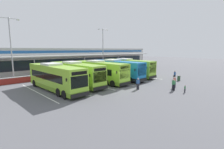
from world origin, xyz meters
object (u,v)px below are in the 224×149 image
coach_bus_leftmost (55,78)px  pedestrian_in_dark_coat (138,83)px  coach_bus_right_centre (116,70)px  litter_bin (179,78)px  pedestrian_child (185,88)px  pedestrian_approaching_bus (174,82)px  lamp_post_west (11,46)px  coach_bus_left_centre (75,74)px  lamp_post_centre (103,47)px  coach_bus_centre (99,72)px  pedestrian_with_handbag (175,75)px  coach_bus_rightmost (128,68)px  pedestrian_near_bin (174,84)px

coach_bus_leftmost → pedestrian_in_dark_coat: bearing=-40.7°
coach_bus_right_centre → litter_bin: 11.73m
pedestrian_in_dark_coat → pedestrian_child: size_ratio=1.61×
pedestrian_child → pedestrian_approaching_bus: size_ratio=0.62×
lamp_post_west → coach_bus_leftmost: bearing=-75.8°
coach_bus_left_centre → pedestrian_in_dark_coat: coach_bus_left_centre is taller
coach_bus_right_centre → pedestrian_in_dark_coat: 8.98m
lamp_post_centre → pedestrian_in_dark_coat: bearing=-116.9°
coach_bus_left_centre → coach_bus_right_centre: 8.68m
coach_bus_centre → coach_bus_right_centre: 4.18m
pedestrian_in_dark_coat → litter_bin: size_ratio=1.74×
coach_bus_leftmost → lamp_post_west: bearing=104.2°
pedestrian_child → lamp_post_centre: bearing=75.1°
coach_bus_centre → lamp_post_west: bearing=137.5°
coach_bus_right_centre → pedestrian_approaching_bus: 11.31m
pedestrian_with_handbag → lamp_post_west: lamp_post_west is taller
pedestrian_in_dark_coat → pedestrian_approaching_bus: bearing=-31.7°
coach_bus_left_centre → coach_bus_centre: same height
coach_bus_rightmost → lamp_post_centre: (1.80, 10.29, 4.50)m
coach_bus_centre → pedestrian_approaching_bus: coach_bus_centre is taller
pedestrian_near_bin → lamp_post_west: 27.12m
lamp_post_west → litter_bin: size_ratio=11.83×
pedestrian_with_handbag → pedestrian_near_bin: bearing=-155.0°
pedestrian_with_handbag → lamp_post_west: 29.99m
coach_bus_rightmost → pedestrian_with_handbag: (3.87, -8.55, -0.93)m
pedestrian_with_handbag → pedestrian_approaching_bus: same height
pedestrian_in_dark_coat → pedestrian_near_bin: bearing=-50.3°
coach_bus_centre → lamp_post_centre: lamp_post_centre is taller
coach_bus_rightmost → lamp_post_west: size_ratio=1.11×
coach_bus_centre → coach_bus_rightmost: 8.37m
pedestrian_near_bin → coach_bus_centre: bearing=107.0°
pedestrian_approaching_bus → lamp_post_centre: bearing=78.0°
coach_bus_right_centre → lamp_post_west: (-15.22, 10.18, 4.50)m
pedestrian_near_bin → coach_bus_leftmost: bearing=136.5°
pedestrian_near_bin → lamp_post_centre: bearing=74.2°
coach_bus_left_centre → litter_bin: (15.81, -9.68, -1.32)m
lamp_post_west → litter_bin: bearing=-40.9°
pedestrian_in_dark_coat → pedestrian_near_bin: same height
pedestrian_in_dark_coat → pedestrian_child: bearing=-59.6°
coach_bus_leftmost → pedestrian_with_handbag: coach_bus_leftmost is taller
coach_bus_rightmost → pedestrian_with_handbag: 9.43m
coach_bus_left_centre → pedestrian_approaching_bus: size_ratio=7.53×
coach_bus_rightmost → pedestrian_with_handbag: bearing=-65.6°
coach_bus_left_centre → coach_bus_rightmost: 12.84m
coach_bus_rightmost → pedestrian_in_dark_coat: size_ratio=7.53×
coach_bus_right_centre → pedestrian_near_bin: coach_bus_right_centre is taller
pedestrian_with_handbag → lamp_post_west: size_ratio=0.15×
pedestrian_in_dark_coat → coach_bus_rightmost: bearing=48.1°
coach_bus_right_centre → pedestrian_near_bin: bearing=-92.4°
pedestrian_in_dark_coat → pedestrian_approaching_bus: size_ratio=1.00×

